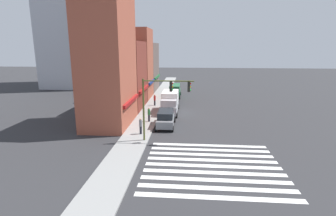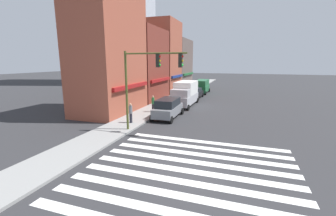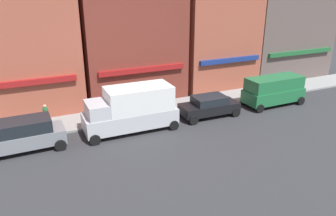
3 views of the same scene
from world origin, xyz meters
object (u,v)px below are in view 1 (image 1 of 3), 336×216
object	(u,v)px
sedan_black	(173,99)
pedestrian_grey_coat	(141,126)
van_green	(175,90)
pedestrian_green_top	(149,114)
box_truck_silver	(170,102)
suv_grey	(166,118)
pedestrian_red_jacket	(155,100)
traffic_signal	(162,97)

from	to	relation	value
sedan_black	pedestrian_grey_coat	size ratio (longest dim) A/B	2.51
van_green	pedestrian_green_top	xyz separation A→B (m)	(-17.33, 2.24, -0.21)
pedestrian_green_top	sedan_black	bearing A→B (deg)	97.77
sedan_black	box_truck_silver	bearing A→B (deg)	-178.38
suv_grey	pedestrian_red_jacket	bearing A→B (deg)	13.06
box_truck_silver	van_green	size ratio (longest dim) A/B	1.24
suv_grey	pedestrian_red_jacket	distance (m)	11.01
suv_grey	box_truck_silver	world-z (taller)	box_truck_silver
van_green	pedestrian_red_jacket	world-z (taller)	van_green
pedestrian_green_top	pedestrian_red_jacket	bearing A→B (deg)	112.03
sedan_black	pedestrian_grey_coat	xyz separation A→B (m)	(-16.13, 2.39, 0.23)
box_truck_silver	traffic_signal	bearing A→B (deg)	-179.12
van_green	pedestrian_grey_coat	size ratio (longest dim) A/B	2.84
traffic_signal	pedestrian_grey_coat	world-z (taller)	traffic_signal
suv_grey	pedestrian_red_jacket	size ratio (longest dim) A/B	2.68
sedan_black	pedestrian_red_jacket	xyz separation A→B (m)	(-2.12, 2.72, 0.23)
box_truck_silver	pedestrian_green_top	distance (m)	5.72
traffic_signal	box_truck_silver	distance (m)	12.29
box_truck_silver	sedan_black	size ratio (longest dim) A/B	1.40
traffic_signal	van_green	world-z (taller)	traffic_signal
pedestrian_green_top	pedestrian_grey_coat	xyz separation A→B (m)	(-4.85, 0.15, 0.00)
box_truck_silver	pedestrian_red_jacket	xyz separation A→B (m)	(3.92, 2.72, -0.51)
suv_grey	pedestrian_green_top	size ratio (longest dim) A/B	2.68
suv_grey	pedestrian_grey_coat	distance (m)	4.11
sedan_black	pedestrian_red_jacket	bearing A→B (deg)	129.48
pedestrian_green_top	traffic_signal	bearing A→B (deg)	-51.81
van_green	pedestrian_grey_coat	xyz separation A→B (m)	(-22.18, 2.39, -0.21)
suv_grey	pedestrian_green_top	distance (m)	2.70
pedestrian_grey_coat	traffic_signal	bearing A→B (deg)	-171.24
pedestrian_green_top	pedestrian_grey_coat	bearing A→B (deg)	-72.74
sedan_black	pedestrian_grey_coat	bearing A→B (deg)	173.19
van_green	suv_grey	bearing A→B (deg)	179.37
pedestrian_red_jacket	traffic_signal	bearing A→B (deg)	-40.07
van_green	pedestrian_green_top	bearing A→B (deg)	172.00
traffic_signal	box_truck_silver	xyz separation A→B (m)	(11.92, 0.08, -3.00)
van_green	pedestrian_green_top	size ratio (longest dim) A/B	2.84
van_green	pedestrian_red_jacket	bearing A→B (deg)	160.93
sedan_black	van_green	bearing A→B (deg)	1.62
sedan_black	pedestrian_grey_coat	distance (m)	16.30
traffic_signal	suv_grey	world-z (taller)	traffic_signal
box_truck_silver	pedestrian_grey_coat	bearing A→B (deg)	167.17
pedestrian_grey_coat	box_truck_silver	bearing A→B (deg)	-58.11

